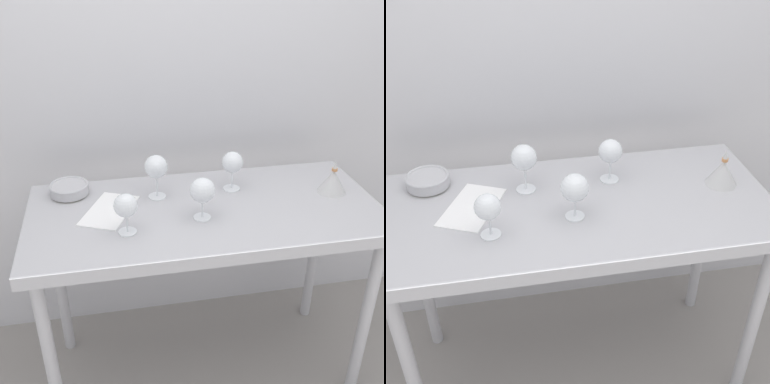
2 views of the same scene
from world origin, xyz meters
The scene contains 10 objects.
ground_plane centered at (0.00, 0.00, 0.00)m, with size 6.00×6.00×0.00m, color gray.
back_wall centered at (0.00, 0.49, 1.30)m, with size 3.80×0.04×2.60m, color silver.
steel_counter centered at (0.00, -0.01, 0.79)m, with size 1.40×0.65×0.90m.
wine_glass_far_left centered at (-0.18, 0.12, 1.03)m, with size 0.09×0.09×0.19m.
wine_glass_near_left centered at (-0.32, -0.13, 1.01)m, with size 0.09×0.09×0.16m.
wine_glass_near_center centered at (-0.03, -0.08, 1.01)m, with size 0.10×0.10×0.17m.
wine_glass_far_right centered at (0.14, 0.13, 1.02)m, with size 0.09×0.09×0.17m.
tasting_sheet_upper centered at (-0.38, 0.04, 0.90)m, with size 0.16×0.27×0.00m, color white.
tasting_bowl centered at (-0.53, 0.21, 0.93)m, with size 0.16×0.16×0.05m.
decanter_funnel centered at (0.55, 0.03, 0.95)m, with size 0.12×0.12×0.14m.
Camera 2 is at (-0.27, -1.44, 1.92)m, focal length 46.67 mm.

